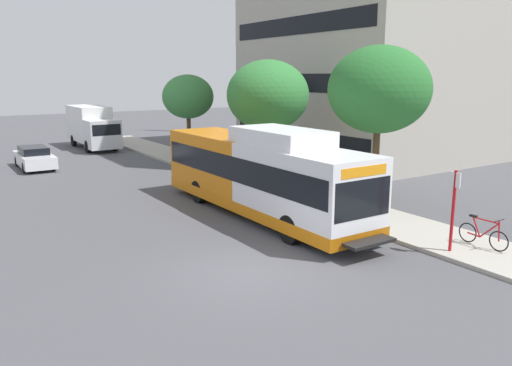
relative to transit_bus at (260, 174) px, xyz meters
name	(u,v)px	position (x,y,z in m)	size (l,w,h in m)	color
ground_plane	(148,211)	(-3.62, 3.13, -1.70)	(120.00, 120.00, 0.00)	#4C4C51
sidewalk_curb	(307,197)	(3.38, 1.13, -1.63)	(3.00, 56.00, 0.14)	#A8A399
transit_bus	(260,174)	(0.00, 0.00, 0.00)	(2.58, 12.25, 3.65)	white
bus_stop_sign_pole	(453,205)	(2.42, -7.21, -0.05)	(0.10, 0.36, 2.60)	red
bicycle_parked	(483,234)	(3.65, -7.54, -1.14)	(0.52, 1.76, 1.02)	black
street_tree_near_stop	(379,90)	(4.52, -1.92, 3.32)	(4.17, 4.17, 6.67)	#4C3823
street_tree_mid_block	(268,95)	(4.57, 6.10, 2.85)	(4.44, 4.44, 6.31)	#4C3823
street_tree_far_block	(188,97)	(4.07, 14.89, 2.48)	(3.47, 3.47, 5.54)	#4C3823
parked_car_far_lane	(34,158)	(-5.65, 16.52, -1.04)	(1.80, 4.50, 1.33)	silver
box_truck_background	(92,126)	(-0.11, 23.42, 0.04)	(2.32, 7.01, 3.25)	silver
lattice_comm_tower	(296,36)	(18.30, 21.41, 7.44)	(1.10, 1.10, 27.60)	#B7B7BC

